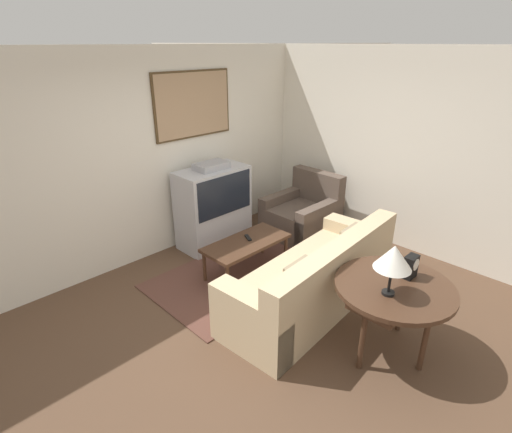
{
  "coord_description": "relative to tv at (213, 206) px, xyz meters",
  "views": [
    {
      "loc": [
        -2.51,
        -2.39,
        2.73
      ],
      "look_at": [
        0.66,
        0.8,
        0.75
      ],
      "focal_mm": 28.0,
      "sensor_mm": 36.0,
      "label": 1
    }
  ],
  "objects": [
    {
      "name": "tv",
      "position": [
        0.0,
        0.0,
        0.0
      ],
      "size": [
        1.02,
        0.54,
        1.22
      ],
      "color": "#B7B7BC",
      "rests_on": "ground_plane"
    },
    {
      "name": "wall_right",
      "position": [
        1.87,
        -1.75,
        0.77
      ],
      "size": [
        0.06,
        12.0,
        2.7
      ],
      "color": "silver",
      "rests_on": "ground_plane"
    },
    {
      "name": "coffee_table",
      "position": [
        -0.24,
        -0.93,
        -0.18
      ],
      "size": [
        1.11,
        0.52,
        0.45
      ],
      "color": "#472D1E",
      "rests_on": "ground_plane"
    },
    {
      "name": "wall_back",
      "position": [
        -0.74,
        0.38,
        0.78
      ],
      "size": [
        12.0,
        0.1,
        2.7
      ],
      "color": "silver",
      "rests_on": "ground_plane"
    },
    {
      "name": "table_lamp",
      "position": [
        -0.44,
        -2.91,
        0.51
      ],
      "size": [
        0.32,
        0.32,
        0.47
      ],
      "color": "black",
      "rests_on": "console_table"
    },
    {
      "name": "area_rug",
      "position": [
        -0.16,
        -0.91,
        -0.57
      ],
      "size": [
        2.54,
        1.41,
        0.01
      ],
      "color": "brown",
      "rests_on": "ground_plane"
    },
    {
      "name": "ground_plane",
      "position": [
        -0.76,
        -1.75,
        -0.58
      ],
      "size": [
        12.0,
        12.0,
        0.0
      ],
      "primitive_type": "plane",
      "color": "brown"
    },
    {
      "name": "remote",
      "position": [
        -0.16,
        -0.88,
        -0.12
      ],
      "size": [
        0.11,
        0.16,
        0.02
      ],
      "color": "black",
      "rests_on": "coffee_table"
    },
    {
      "name": "mantel_clock",
      "position": [
        -0.05,
        -2.91,
        0.27
      ],
      "size": [
        0.14,
        0.1,
        0.22
      ],
      "color": "black",
      "rests_on": "console_table"
    },
    {
      "name": "armchair",
      "position": [
        1.17,
        -0.69,
        -0.28
      ],
      "size": [
        0.96,
        0.89,
        0.92
      ],
      "rotation": [
        0.0,
        0.0,
        -1.58
      ],
      "color": "brown",
      "rests_on": "ground_plane"
    },
    {
      "name": "console_table",
      "position": [
        -0.27,
        -2.89,
        0.09
      ],
      "size": [
        1.06,
        1.06,
        0.74
      ],
      "color": "#472D1E",
      "rests_on": "ground_plane"
    },
    {
      "name": "couch",
      "position": [
        -0.19,
        -1.96,
        -0.26
      ],
      "size": [
        2.32,
        1.01,
        0.87
      ],
      "rotation": [
        0.0,
        0.0,
        3.21
      ],
      "color": "#CCB289",
      "rests_on": "ground_plane"
    }
  ]
}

